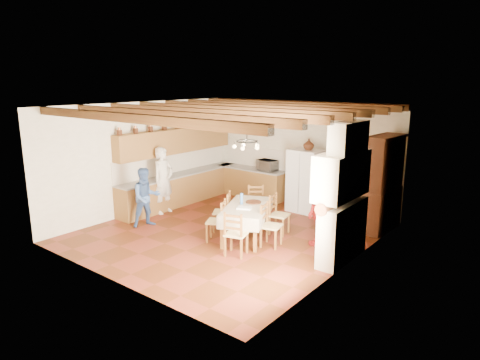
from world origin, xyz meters
name	(u,v)px	position (x,y,z in m)	size (l,w,h in m)	color
floor	(229,233)	(0.00, 0.00, -0.01)	(6.00, 6.50, 0.02)	#50220E
ceiling	(228,105)	(0.00, 0.00, 3.01)	(6.00, 6.50, 0.02)	white
wall_back	(300,153)	(0.00, 3.26, 1.50)	(6.00, 0.02, 3.00)	beige
wall_front	(109,202)	(0.00, -3.26, 1.50)	(6.00, 0.02, 3.00)	beige
wall_left	(144,157)	(-3.01, 0.00, 1.50)	(0.02, 6.50, 3.00)	beige
wall_right	(351,192)	(3.01, 0.00, 1.50)	(0.02, 6.50, 3.00)	beige
ceiling_beams	(228,110)	(0.00, 0.00, 2.91)	(6.00, 6.30, 0.16)	#3C1D11
lower_cabinets_left	(181,189)	(-2.70, 1.05, 0.43)	(0.60, 4.30, 0.86)	olive
lower_cabinets_back	(251,183)	(-1.55, 2.95, 0.43)	(2.30, 0.60, 0.86)	olive
countertop_left	(181,174)	(-2.70, 1.05, 0.88)	(0.62, 4.30, 0.04)	gray
countertop_back	(251,169)	(-1.55, 2.95, 0.88)	(2.34, 0.62, 0.04)	gray
backsplash_left	(174,162)	(-2.98, 1.05, 1.20)	(0.03, 4.30, 0.60)	silver
backsplash_back	(257,157)	(-1.55, 3.23, 1.20)	(2.30, 0.03, 0.60)	silver
upper_cabinets	(177,141)	(-2.83, 1.05, 1.85)	(0.35, 4.20, 0.70)	olive
fireplace	(341,192)	(2.72, 0.20, 1.40)	(0.56, 1.60, 2.80)	beige
wall_picture	(351,146)	(1.55, 3.23, 1.85)	(0.34, 0.03, 0.42)	black
refrigerator	(306,181)	(0.55, 2.64, 0.86)	(0.86, 0.71, 1.73)	white
hutch	(383,184)	(2.75, 2.44, 1.16)	(0.53, 1.27, 2.31)	#3D1C0C
dining_table	(247,209)	(0.54, -0.01, 0.69)	(1.55, 1.97, 0.77)	beige
chandelier	(247,141)	(0.54, -0.01, 2.25)	(0.47, 0.47, 0.03)	black
chair_left_near	(216,221)	(0.12, -0.60, 0.48)	(0.42, 0.40, 0.96)	brown
chair_left_far	(222,211)	(-0.23, 0.01, 0.48)	(0.42, 0.40, 0.96)	brown
chair_right_near	(271,225)	(1.28, -0.09, 0.48)	(0.42, 0.40, 0.96)	brown
chair_right_far	(280,214)	(0.99, 0.68, 0.48)	(0.42, 0.40, 0.96)	brown
chair_end_near	(236,233)	(0.98, -0.95, 0.48)	(0.42, 0.40, 0.96)	brown
chair_end_far	(256,205)	(0.09, 0.96, 0.48)	(0.42, 0.40, 0.96)	brown
person_man	(163,180)	(-2.41, 0.12, 0.91)	(0.66, 0.44, 1.82)	silver
person_woman_blue	(146,197)	(-1.91, -0.90, 0.74)	(0.72, 0.56, 1.48)	#3F609D
person_woman_red	(320,211)	(2.07, 0.64, 0.78)	(0.91, 0.38, 1.56)	#A41C1A
microwave	(267,165)	(-0.95, 2.95, 1.06)	(0.58, 0.39, 0.32)	silver
fridge_vase	(309,144)	(0.60, 2.64, 1.88)	(0.29, 0.29, 0.30)	#3D1C0C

